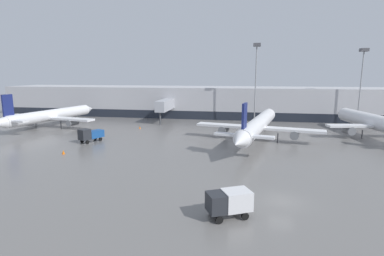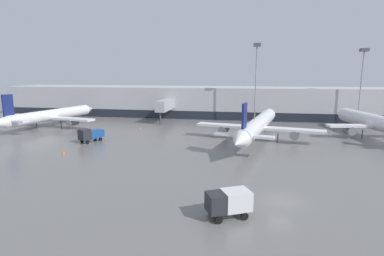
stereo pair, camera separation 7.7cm
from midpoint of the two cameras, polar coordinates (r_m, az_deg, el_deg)
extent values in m
plane|color=slate|center=(33.28, 16.71, -13.14)|extent=(320.00, 320.00, 0.00)
cube|color=#B2B2B7|center=(92.86, 12.70, 4.79)|extent=(160.00, 16.00, 9.00)
cube|color=#1E232D|center=(85.25, 12.82, 2.08)|extent=(156.80, 0.10, 2.40)
cube|color=#A8AAB2|center=(82.17, -5.10, 4.38)|extent=(2.60, 11.12, 2.80)
cylinder|color=#3F4247|center=(77.81, -6.03, 1.81)|extent=(0.44, 0.44, 3.20)
cylinder|color=white|center=(72.30, 31.58, 0.94)|extent=(7.70, 25.08, 3.13)
cone|color=white|center=(84.53, 26.55, 2.52)|extent=(3.56, 3.94, 2.97)
cube|color=white|center=(71.86, 31.80, 0.37)|extent=(20.25, 6.09, 0.44)
cylinder|color=slate|center=(69.17, 27.77, -0.40)|extent=(2.18, 2.91, 1.72)
cylinder|color=#2D2D33|center=(79.52, 28.38, 0.28)|extent=(0.20, 0.20, 1.76)
cylinder|color=#2D2D33|center=(69.93, 29.70, -1.06)|extent=(0.20, 0.20, 1.76)
cylinder|color=white|center=(82.12, -25.15, 2.26)|extent=(7.39, 24.62, 2.72)
cone|color=white|center=(92.05, -18.97, 3.45)|extent=(3.11, 3.44, 2.59)
cube|color=white|center=(81.77, -25.43, 1.83)|extent=(25.38, 7.49, 0.44)
cube|color=white|center=(74.85, -31.39, 1.25)|extent=(9.74, 3.32, 0.35)
cube|color=navy|center=(74.51, -31.61, 3.56)|extent=(0.82, 2.43, 4.99)
cylinder|color=slate|center=(87.16, -28.60, 1.48)|extent=(2.03, 3.17, 1.50)
cylinder|color=slate|center=(76.90, -21.75, 0.99)|extent=(2.03, 3.17, 1.50)
cylinder|color=#2D2D33|center=(88.01, -21.31, 1.65)|extent=(0.20, 0.20, 1.69)
cylinder|color=#2D2D33|center=(84.56, -27.54, 0.86)|extent=(0.20, 0.20, 1.69)
cylinder|color=#2D2D33|center=(78.67, -23.64, 0.54)|extent=(0.20, 0.20, 1.69)
cylinder|color=white|center=(60.83, 12.60, 0.74)|extent=(8.94, 29.74, 2.95)
cone|color=white|center=(76.99, 14.64, 2.62)|extent=(3.41, 3.75, 2.81)
cone|color=white|center=(44.34, 8.93, -2.64)|extent=(3.50, 4.88, 2.66)
cube|color=white|center=(60.20, 12.46, 0.08)|extent=(24.81, 7.59, 0.44)
cube|color=white|center=(47.53, 9.87, -1.43)|extent=(9.52, 3.35, 0.35)
cube|color=navy|center=(47.04, 9.98, 1.97)|extent=(0.83, 2.37, 4.51)
cylinder|color=slate|center=(61.85, 6.08, -0.31)|extent=(2.17, 3.14, 1.62)
cylinder|color=slate|center=(59.65, 19.01, -1.21)|extent=(2.17, 3.14, 1.62)
cylinder|color=#2D2D33|center=(70.63, 13.83, 0.14)|extent=(0.20, 0.20, 1.84)
cylinder|color=#2D2D33|center=(60.55, 8.58, -1.33)|extent=(0.20, 0.20, 1.84)
cylinder|color=#2D2D33|center=(59.28, 16.06, -1.87)|extent=(0.20, 0.20, 1.84)
cube|color=silver|center=(28.56, 8.47, -13.36)|extent=(3.13, 2.94, 1.78)
cube|color=#26282D|center=(27.85, 4.62, -13.99)|extent=(2.23, 2.42, 1.71)
cylinder|color=black|center=(27.58, 5.18, -17.04)|extent=(0.74, 0.54, 0.70)
cylinder|color=black|center=(29.12, 3.80, -15.46)|extent=(0.74, 0.54, 0.70)
cylinder|color=black|center=(28.50, 10.04, -16.21)|extent=(0.74, 0.54, 0.70)
cylinder|color=black|center=(30.00, 8.43, -14.75)|extent=(0.74, 0.54, 0.70)
cube|color=#19478C|center=(61.52, -17.90, -1.08)|extent=(2.84, 3.49, 1.39)
cube|color=#26282D|center=(60.01, -19.74, -1.17)|extent=(2.29, 2.38, 2.01)
cylinder|color=black|center=(59.60, -19.26, -2.54)|extent=(0.51, 0.74, 0.70)
cylinder|color=black|center=(60.87, -20.17, -2.34)|extent=(0.51, 0.74, 0.70)
cylinder|color=black|center=(61.44, -16.99, -2.04)|extent=(0.51, 0.74, 0.70)
cylinder|color=black|center=(62.66, -17.92, -1.86)|extent=(0.51, 0.74, 0.70)
cone|color=orange|center=(73.02, -9.86, 0.10)|extent=(0.44, 0.44, 0.55)
cone|color=orange|center=(53.57, -23.26, -4.23)|extent=(0.49, 0.49, 0.67)
cylinder|color=gray|center=(79.44, 12.05, 7.82)|extent=(0.30, 0.30, 19.77)
cube|color=#4C4C51|center=(79.70, 12.34, 15.23)|extent=(1.80, 1.80, 0.80)
cylinder|color=gray|center=(87.03, 29.45, 6.47)|extent=(0.30, 0.30, 18.39)
cube|color=#4C4C51|center=(87.14, 30.02, 12.76)|extent=(1.80, 1.80, 0.80)
camera|label=1|loc=(0.04, -89.96, 0.01)|focal=28.00mm
camera|label=2|loc=(0.04, 90.04, -0.01)|focal=28.00mm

